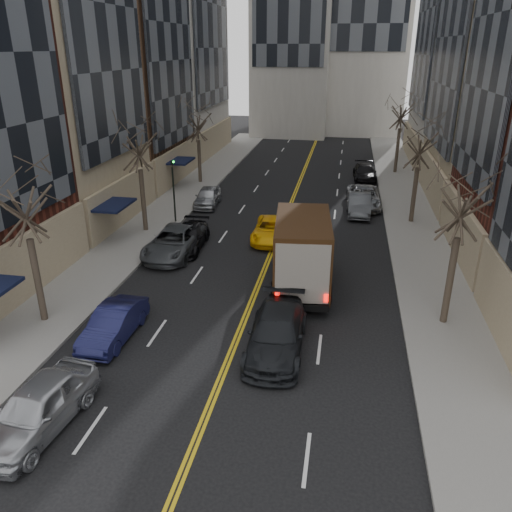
{
  "coord_description": "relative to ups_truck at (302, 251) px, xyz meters",
  "views": [
    {
      "loc": [
        4.04,
        -9.53,
        11.46
      ],
      "look_at": [
        0.12,
        12.06,
        2.2
      ],
      "focal_mm": 35.0,
      "sensor_mm": 36.0,
      "label": 1
    }
  ],
  "objects": [
    {
      "name": "ground",
      "position": [
        -2.18,
        -13.7,
        -1.93
      ],
      "size": [
        160.0,
        160.0,
        0.0
      ],
      "primitive_type": "plane",
      "color": "black",
      "rests_on": "ground"
    },
    {
      "name": "sidewalk_left",
      "position": [
        -11.18,
        13.3,
        -1.85
      ],
      "size": [
        4.0,
        66.0,
        0.15
      ],
      "primitive_type": "cube",
      "color": "slate",
      "rests_on": "ground"
    },
    {
      "name": "sidewalk_right",
      "position": [
        6.82,
        13.3,
        -1.85
      ],
      "size": [
        4.0,
        66.0,
        0.15
      ],
      "primitive_type": "cube",
      "color": "slate",
      "rests_on": "ground"
    },
    {
      "name": "tree_lf_near",
      "position": [
        -10.98,
        -5.7,
        4.31
      ],
      "size": [
        3.2,
        3.2,
        8.41
      ],
      "color": "#382D23",
      "rests_on": "sidewalk_left"
    },
    {
      "name": "tree_lf_mid",
      "position": [
        -10.98,
        6.3,
        4.67
      ],
      "size": [
        3.2,
        3.2,
        8.91
      ],
      "color": "#382D23",
      "rests_on": "sidewalk_left"
    },
    {
      "name": "tree_lf_far",
      "position": [
        -10.98,
        19.3,
        4.1
      ],
      "size": [
        3.2,
        3.2,
        8.12
      ],
      "color": "#382D23",
      "rests_on": "sidewalk_left"
    },
    {
      "name": "tree_rt_near",
      "position": [
        6.62,
        -2.7,
        4.53
      ],
      "size": [
        3.2,
        3.2,
        8.71
      ],
      "color": "#382D23",
      "rests_on": "sidewalk_right"
    },
    {
      "name": "tree_rt_mid",
      "position": [
        6.62,
        11.3,
        4.24
      ],
      "size": [
        3.2,
        3.2,
        8.32
      ],
      "color": "#382D23",
      "rests_on": "sidewalk_right"
    },
    {
      "name": "tree_rt_far",
      "position": [
        6.62,
        26.3,
        4.81
      ],
      "size": [
        3.2,
        3.2,
        9.11
      ],
      "color": "#382D23",
      "rests_on": "sidewalk_right"
    },
    {
      "name": "traffic_signal",
      "position": [
        -9.57,
        8.3,
        0.89
      ],
      "size": [
        0.29,
        0.26,
        4.7
      ],
      "color": "black",
      "rests_on": "sidewalk_left"
    },
    {
      "name": "ups_truck",
      "position": [
        0.0,
        0.0,
        0.0
      ],
      "size": [
        3.37,
        7.21,
        3.83
      ],
      "rotation": [
        0.0,
        0.0,
        0.1
      ],
      "color": "black",
      "rests_on": "ground"
    },
    {
      "name": "observer_sedan",
      "position": [
        -0.41,
        -6.07,
        -1.14
      ],
      "size": [
        2.3,
        5.47,
        1.58
      ],
      "rotation": [
        0.0,
        0.0,
        0.02
      ],
      "color": "black",
      "rests_on": "ground"
    },
    {
      "name": "taxi",
      "position": [
        -2.52,
        6.36,
        -1.26
      ],
      "size": [
        2.34,
        4.85,
        1.33
      ],
      "primitive_type": "imported",
      "rotation": [
        0.0,
        0.0,
        0.03
      ],
      "color": "#FFBB0A",
      "rests_on": "ground"
    },
    {
      "name": "pedestrian",
      "position": [
        0.09,
        3.84,
        -1.05
      ],
      "size": [
        0.51,
        0.69,
        1.76
      ],
      "primitive_type": "imported",
      "rotation": [
        0.0,
        0.0,
        1.71
      ],
      "color": "black",
      "rests_on": "ground"
    },
    {
      "name": "parked_lf_a",
      "position": [
        -7.28,
        -11.91,
        -1.12
      ],
      "size": [
        2.41,
        4.95,
        1.63
      ],
      "primitive_type": "imported",
      "rotation": [
        0.0,
        0.0,
        -0.1
      ],
      "color": "#AFB2B7",
      "rests_on": "ground"
    },
    {
      "name": "parked_lf_b",
      "position": [
        -7.28,
        -6.41,
        -1.23
      ],
      "size": [
        1.55,
        4.24,
        1.39
      ],
      "primitive_type": "imported",
      "rotation": [
        0.0,
        0.0,
        -0.02
      ],
      "color": "#13143C",
      "rests_on": "ground"
    },
    {
      "name": "parked_lf_c",
      "position": [
        -7.81,
        2.92,
        -1.15
      ],
      "size": [
        2.71,
        5.65,
        1.55
      ],
      "primitive_type": "imported",
      "rotation": [
        0.0,
        0.0,
        -0.02
      ],
      "color": "#45484C",
      "rests_on": "ground"
    },
    {
      "name": "parked_lf_d",
      "position": [
        -7.28,
        4.02,
        -1.25
      ],
      "size": [
        2.11,
        4.78,
        1.37
      ],
      "primitive_type": "imported",
      "rotation": [
        0.0,
        0.0,
        0.04
      ],
      "color": "black",
      "rests_on": "ground"
    },
    {
      "name": "parked_lf_e",
      "position": [
        -8.48,
        12.77,
        -1.21
      ],
      "size": [
        1.98,
        4.31,
        1.43
      ],
      "primitive_type": "imported",
      "rotation": [
        0.0,
        0.0,
        0.07
      ],
      "color": "#ABAEB3",
      "rests_on": "ground"
    },
    {
      "name": "parked_rt_a",
      "position": [
        3.06,
        12.7,
        -1.19
      ],
      "size": [
        1.61,
        4.51,
        1.48
      ],
      "primitive_type": "imported",
      "rotation": [
        0.0,
        0.0,
        -0.01
      ],
      "color": "#45484C",
      "rests_on": "ground"
    },
    {
      "name": "parked_rt_b",
      "position": [
        3.37,
        14.64,
        -1.17
      ],
      "size": [
        2.64,
        5.51,
        1.52
      ],
      "primitive_type": "imported",
      "rotation": [
        0.0,
        0.0,
        0.02
      ],
      "color": "#9D9FA4",
      "rests_on": "ground"
    },
    {
      "name": "parked_rt_c",
      "position": [
        3.64,
        23.0,
        -1.22
      ],
      "size": [
        2.2,
        4.97,
        1.42
      ],
      "primitive_type": "imported",
      "rotation": [
        0.0,
        0.0,
        0.04
      ],
      "color": "black",
      "rests_on": "ground"
    }
  ]
}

